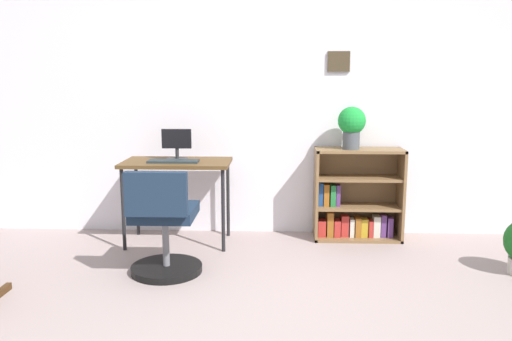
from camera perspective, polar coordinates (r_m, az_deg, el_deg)
name	(u,v)px	position (r m, az deg, el deg)	size (l,w,h in m)	color
wall_back	(252,103)	(4.68, -0.41, 7.42)	(5.20, 0.12, 2.36)	silver
desk	(177,169)	(4.41, -8.72, 0.16)	(0.90, 0.51, 0.72)	#533B1E
monitor	(177,145)	(4.44, -8.74, 2.81)	(0.25, 0.18, 0.26)	#262628
keyboard	(173,161)	(4.33, -9.11, 1.02)	(0.42, 0.14, 0.02)	#232E31
office_chair	(164,229)	(3.76, -10.16, -6.42)	(0.52, 0.55, 0.79)	black
bookshelf_low	(355,199)	(4.65, 10.90, -3.11)	(0.76, 0.30, 0.80)	brown
potted_plant_on_shelf	(352,124)	(4.48, 10.52, 5.03)	(0.24, 0.24, 0.36)	#474C51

